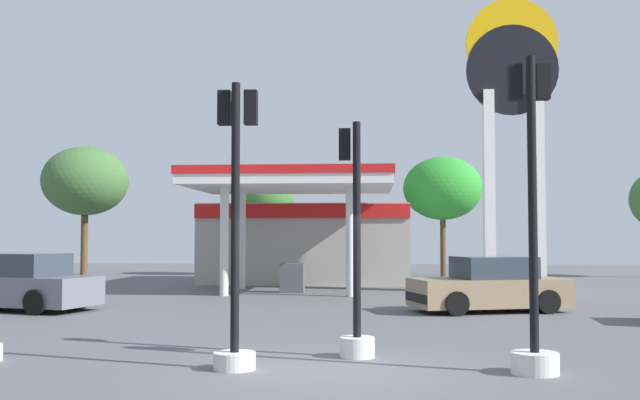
# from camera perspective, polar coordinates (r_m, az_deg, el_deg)

# --- Properties ---
(ground_plane) EXTENTS (90.00, 90.00, 0.00)m
(ground_plane) POSITION_cam_1_polar(r_m,az_deg,el_deg) (12.11, 0.52, -12.99)
(ground_plane) COLOR #56565B
(ground_plane) RESTS_ON ground
(gas_station) EXTENTS (9.31, 12.66, 4.59)m
(gas_station) POSITION_cam_1_polar(r_m,az_deg,el_deg) (33.63, -1.13, -2.83)
(gas_station) COLOR #ADA89E
(gas_station) RESTS_ON ground
(station_pole_sign) EXTENTS (3.48, 0.56, 11.29)m
(station_pole_sign) POSITION_cam_1_polar(r_m,az_deg,el_deg) (29.29, 14.68, 6.89)
(station_pole_sign) COLOR white
(station_pole_sign) RESTS_ON ground
(car_0) EXTENTS (4.93, 3.03, 1.64)m
(car_0) POSITION_cam_1_polar(r_m,az_deg,el_deg) (23.15, -22.26, -6.07)
(car_0) COLOR black
(car_0) RESTS_ON ground
(car_2) EXTENTS (4.69, 2.96, 1.56)m
(car_2) POSITION_cam_1_polar(r_m,az_deg,el_deg) (21.59, 12.99, -6.55)
(car_2) COLOR black
(car_2) RESTS_ON ground
(traffic_signal_1) EXTENTS (0.63, 0.66, 4.19)m
(traffic_signal_1) POSITION_cam_1_polar(r_m,az_deg,el_deg) (13.18, 2.75, -6.34)
(traffic_signal_1) COLOR silver
(traffic_signal_1) RESTS_ON ground
(traffic_signal_2) EXTENTS (0.74, 0.74, 4.99)m
(traffic_signal_2) POSITION_cam_1_polar(r_m,az_deg,el_deg) (12.06, 16.16, -4.68)
(traffic_signal_2) COLOR silver
(traffic_signal_2) RESTS_ON ground
(traffic_signal_3) EXTENTS (0.68, 0.70, 4.65)m
(traffic_signal_3) POSITION_cam_1_polar(r_m,az_deg,el_deg) (12.05, -6.55, -4.20)
(traffic_signal_3) COLOR silver
(traffic_signal_3) RESTS_ON ground
(tree_0) EXTENTS (4.78, 4.78, 7.20)m
(tree_0) POSITION_cam_1_polar(r_m,az_deg,el_deg) (43.54, -17.71, 1.39)
(tree_0) COLOR brown
(tree_0) RESTS_ON ground
(tree_1) EXTENTS (3.04, 3.04, 5.95)m
(tree_1) POSITION_cam_1_polar(r_m,az_deg,el_deg) (40.34, -4.18, 0.26)
(tree_1) COLOR brown
(tree_1) RESTS_ON ground
(tree_2) EXTENTS (4.22, 4.22, 6.41)m
(tree_2) POSITION_cam_1_polar(r_m,az_deg,el_deg) (40.02, 9.47, 0.88)
(tree_2) COLOR brown
(tree_2) RESTS_ON ground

